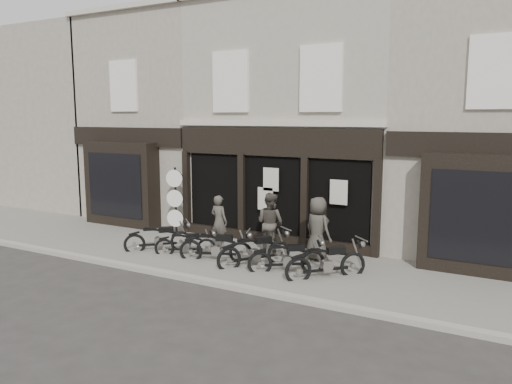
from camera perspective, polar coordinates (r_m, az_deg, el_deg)
The scene contains 17 objects.
ground_plane at distance 14.21m, azimuth -3.54°, elevation -8.85°, with size 90.00×90.00×0.00m, color #2D2B28.
pavement at distance 14.93m, azimuth -1.68°, elevation -7.73°, with size 30.00×4.20×0.12m, color slate.
kerb at distance 13.20m, azimuth -6.49°, elevation -9.97°, with size 30.00×0.25×0.13m, color gray.
central_building at distance 18.85m, azimuth 6.16°, elevation 8.02°, with size 7.30×6.22×8.34m.
neighbour_left at distance 22.05m, azimuth -9.45°, elevation 7.93°, with size 5.60×6.73×8.34m.
neighbour_right at distance 17.35m, azimuth 25.96°, elevation 7.03°, with size 5.60×6.73×8.34m.
filler_left at distance 27.90m, azimuth -22.71°, elevation 7.63°, with size 11.00×6.00×8.20m, color #9F9486.
motorcycle_0 at distance 16.03m, azimuth -11.04°, elevation -5.48°, with size 1.67×1.64×1.01m.
motorcycle_1 at distance 15.40m, azimuth -7.98°, elevation -6.15°, with size 1.71×1.13×0.90m.
motorcycle_2 at distance 14.67m, azimuth -4.53°, elevation -6.60°, with size 2.09×1.04×1.05m.
motorcycle_3 at distance 14.17m, azimuth -0.09°, elevation -7.06°, with size 1.56×1.97×1.09m.
motorcycle_4 at distance 13.65m, azimuth 3.61°, elevation -7.81°, with size 1.86×1.44×1.02m.
motorcycle_5 at distance 13.23m, azimuth 8.12°, elevation -8.28°, with size 1.76×1.83×1.09m.
man_left at distance 15.94m, azimuth -4.25°, elevation -3.36°, with size 0.61×0.40×1.68m, color #423E37.
man_centre at distance 15.19m, azimuth 1.64°, elevation -3.57°, with size 0.91×0.71×1.87m, color #413D35.
man_right at distance 14.56m, azimuth 7.06°, elevation -4.19°, with size 0.91×0.59×1.86m, color #3B3731.
advert_sign_post at distance 17.77m, azimuth -9.20°, elevation -1.35°, with size 0.60×0.39×2.51m.
Camera 1 is at (7.28, -11.43, 4.27)m, focal length 35.00 mm.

